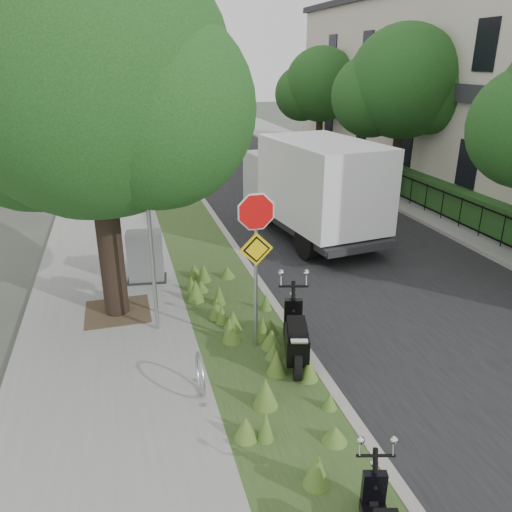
{
  "coord_description": "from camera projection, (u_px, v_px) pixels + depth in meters",
  "views": [
    {
      "loc": [
        -3.68,
        -7.58,
        5.38
      ],
      "look_at": [
        -0.91,
        2.36,
        1.3
      ],
      "focal_mm": 35.0,
      "sensor_mm": 36.0,
      "label": 1
    }
  ],
  "objects": [
    {
      "name": "fence_far",
      "position": [
        398.0,
        184.0,
        20.2
      ],
      "size": [
        0.04,
        24.0,
        1.0
      ],
      "color": "black",
      "rests_on": "ground"
    },
    {
      "name": "kerb_far",
      "position": [
        381.0,
        200.0,
        20.25
      ],
      "size": [
        0.2,
        60.0,
        0.13
      ],
      "primitive_type": "cube",
      "color": "#9E9991",
      "rests_on": "ground"
    },
    {
      "name": "bike_hoop",
      "position": [
        200.0,
        374.0,
        8.3
      ],
      "size": [
        0.06,
        0.78,
        0.77
      ],
      "color": "#A5A8AD",
      "rests_on": "ground"
    },
    {
      "name": "utility_cabinet",
      "position": [
        145.0,
        257.0,
        12.54
      ],
      "size": [
        1.04,
        0.76,
        1.29
      ],
      "color": "#262628",
      "rests_on": "ground"
    },
    {
      "name": "verge",
      "position": [
        184.0,
        215.0,
        18.25
      ],
      "size": [
        2.0,
        60.0,
        0.12
      ],
      "primitive_type": "cube",
      "color": "#2A4B20",
      "rests_on": "ground"
    },
    {
      "name": "sidewalk_near",
      "position": [
        107.0,
        221.0,
        17.56
      ],
      "size": [
        3.5,
        60.0,
        0.12
      ],
      "primitive_type": "cube",
      "color": "gray",
      "rests_on": "ground"
    },
    {
      "name": "scooter_near",
      "position": [
        296.0,
        342.0,
        9.1
      ],
      "size": [
        0.74,
        1.9,
        0.92
      ],
      "color": "black",
      "rests_on": "ground"
    },
    {
      "name": "ground",
      "position": [
        333.0,
        356.0,
        9.69
      ],
      "size": [
        120.0,
        120.0,
        0.0
      ],
      "primitive_type": "plane",
      "color": "#4C5147",
      "rests_on": "ground"
    },
    {
      "name": "hedge_far",
      "position": [
        413.0,
        183.0,
        20.38
      ],
      "size": [
        1.0,
        24.0,
        1.1
      ],
      "primitive_type": "cube",
      "color": "#19471B",
      "rests_on": "footpath_far"
    },
    {
      "name": "terrace_houses",
      "position": [
        502.0,
        92.0,
        19.99
      ],
      "size": [
        7.4,
        26.4,
        8.2
      ],
      "color": "beige",
      "rests_on": "ground"
    },
    {
      "name": "bare_post",
      "position": [
        151.0,
        239.0,
        9.73
      ],
      "size": [
        0.08,
        0.08,
        4.0
      ],
      "color": "#A5A8AD",
      "rests_on": "ground"
    },
    {
      "name": "road",
      "position": [
        300.0,
        207.0,
        19.4
      ],
      "size": [
        7.0,
        60.0,
        0.01
      ],
      "primitive_type": "cube",
      "color": "black",
      "rests_on": "ground"
    },
    {
      "name": "kerb_near",
      "position": [
        211.0,
        213.0,
        18.5
      ],
      "size": [
        0.2,
        60.0,
        0.13
      ],
      "primitive_type": "cube",
      "color": "#9E9991",
      "rests_on": "ground"
    },
    {
      "name": "street_tree_main",
      "position": [
        88.0,
        92.0,
        9.47
      ],
      "size": [
        6.21,
        5.54,
        7.66
      ],
      "color": "black",
      "rests_on": "ground"
    },
    {
      "name": "box_truck",
      "position": [
        313.0,
        184.0,
        15.56
      ],
      "size": [
        3.07,
        6.2,
        2.69
      ],
      "color": "#262628",
      "rests_on": "ground"
    },
    {
      "name": "far_tree_c",
      "position": [
        320.0,
        88.0,
        26.13
      ],
      "size": [
        4.37,
        3.89,
        5.93
      ],
      "color": "black",
      "rests_on": "ground"
    },
    {
      "name": "sign_assembly",
      "position": [
        256.0,
        241.0,
        9.01
      ],
      "size": [
        0.94,
        0.08,
        3.22
      ],
      "color": "#A5A8AD",
      "rests_on": "ground"
    },
    {
      "name": "footpath_far",
      "position": [
        418.0,
        197.0,
        20.68
      ],
      "size": [
        3.2,
        60.0,
        0.12
      ],
      "primitive_type": "cube",
      "color": "gray",
      "rests_on": "ground"
    },
    {
      "name": "far_tree_b",
      "position": [
        401.0,
        88.0,
        18.82
      ],
      "size": [
        4.83,
        4.31,
        6.56
      ],
      "color": "black",
      "rests_on": "ground"
    }
  ]
}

